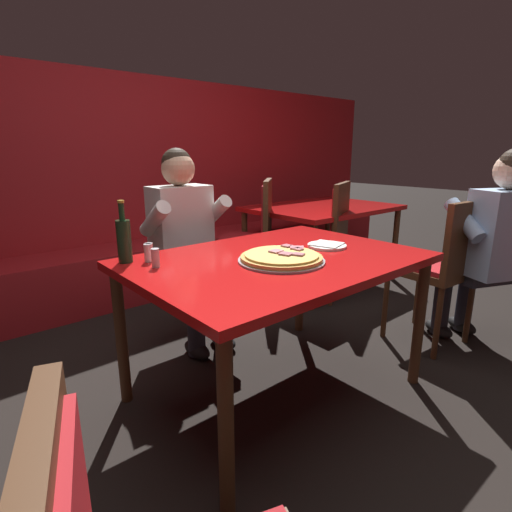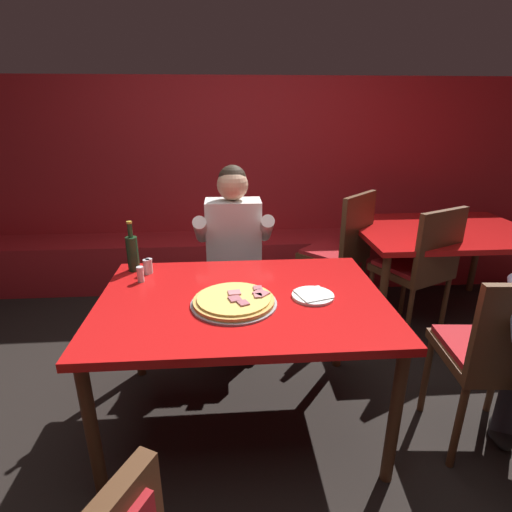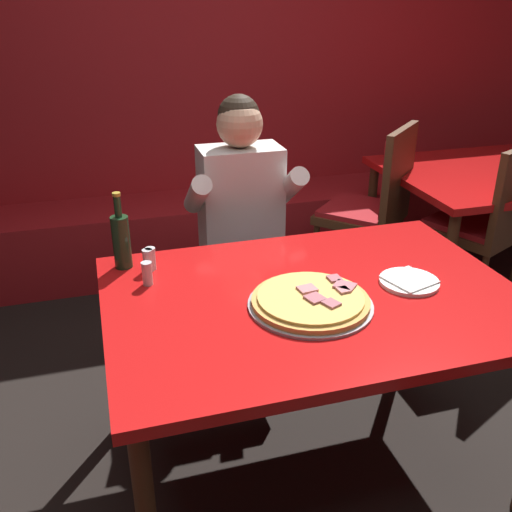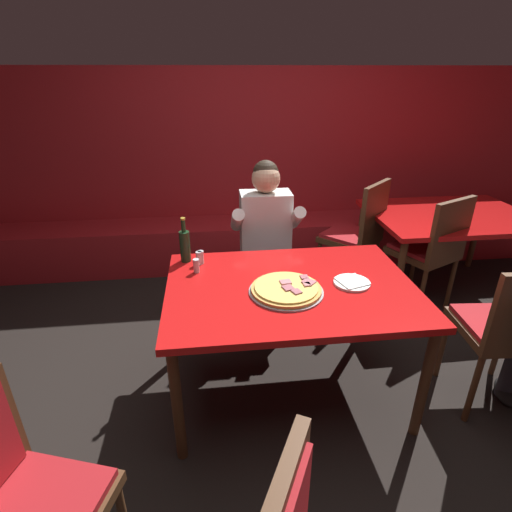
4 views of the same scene
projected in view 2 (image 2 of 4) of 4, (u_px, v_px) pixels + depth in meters
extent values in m
plane|color=black|center=(244.00, 417.00, 2.24)|extent=(24.00, 24.00, 0.00)
cube|color=#A3191E|center=(233.00, 180.00, 3.94)|extent=(6.80, 0.16, 1.90)
cube|color=#A3191E|center=(235.00, 260.00, 3.90)|extent=(6.46, 0.48, 0.46)
cylinder|color=#4C2D19|center=(93.00, 435.00, 1.66)|extent=(0.06, 0.06, 0.71)
cylinder|color=#4C2D19|center=(395.00, 418.00, 1.75)|extent=(0.06, 0.06, 0.71)
cylinder|color=#4C2D19|center=(136.00, 326.00, 2.49)|extent=(0.06, 0.06, 0.71)
cylinder|color=#4C2D19|center=(340.00, 318.00, 2.57)|extent=(0.06, 0.06, 0.71)
cube|color=red|center=(242.00, 301.00, 1.99)|extent=(1.41, 1.00, 0.04)
cylinder|color=#9E9EA3|center=(234.00, 303.00, 1.91)|extent=(0.41, 0.41, 0.01)
cylinder|color=gold|center=(234.00, 301.00, 1.90)|extent=(0.39, 0.39, 0.02)
cylinder|color=#E5BC5B|center=(234.00, 298.00, 1.90)|extent=(0.35, 0.35, 0.01)
cube|color=#C6757A|center=(234.00, 293.00, 1.93)|extent=(0.07, 0.06, 0.01)
cube|color=#B76670|center=(261.00, 293.00, 1.93)|extent=(0.09, 0.09, 0.01)
cube|color=#A85B66|center=(243.00, 303.00, 1.83)|extent=(0.06, 0.06, 0.01)
cube|color=#C6757A|center=(258.00, 296.00, 1.90)|extent=(0.04, 0.04, 0.01)
cube|color=#A85B66|center=(258.00, 288.00, 1.98)|extent=(0.05, 0.05, 0.01)
cube|color=#A85B66|center=(235.00, 299.00, 1.87)|extent=(0.07, 0.07, 0.01)
cylinder|color=white|center=(313.00, 296.00, 1.98)|extent=(0.21, 0.21, 0.01)
cube|color=white|center=(313.00, 294.00, 1.97)|extent=(0.19, 0.19, 0.01)
cylinder|color=#19381E|center=(133.00, 254.00, 2.27)|extent=(0.07, 0.07, 0.20)
cylinder|color=#19381E|center=(130.00, 230.00, 2.22)|extent=(0.03, 0.03, 0.08)
cylinder|color=#B29933|center=(129.00, 222.00, 2.21)|extent=(0.03, 0.03, 0.01)
cylinder|color=silver|center=(147.00, 268.00, 2.24)|extent=(0.04, 0.04, 0.07)
cylinder|color=#516B33|center=(147.00, 270.00, 2.25)|extent=(0.03, 0.03, 0.04)
cylinder|color=silver|center=(146.00, 261.00, 2.23)|extent=(0.04, 0.04, 0.01)
cylinder|color=silver|center=(149.00, 267.00, 2.25)|extent=(0.04, 0.04, 0.07)
cylinder|color=silver|center=(150.00, 269.00, 2.26)|extent=(0.03, 0.03, 0.04)
cylinder|color=silver|center=(149.00, 260.00, 2.24)|extent=(0.04, 0.04, 0.01)
cylinder|color=silver|center=(141.00, 275.00, 2.14)|extent=(0.04, 0.04, 0.07)
cylinder|color=#28231E|center=(141.00, 278.00, 2.15)|extent=(0.03, 0.03, 0.04)
cylinder|color=silver|center=(140.00, 268.00, 2.13)|extent=(0.04, 0.04, 0.01)
ellipsoid|color=black|center=(222.00, 351.00, 2.77)|extent=(0.11, 0.24, 0.09)
ellipsoid|color=black|center=(251.00, 350.00, 2.78)|extent=(0.11, 0.24, 0.09)
cylinder|color=#282833|center=(221.00, 328.00, 2.70)|extent=(0.11, 0.11, 0.43)
cylinder|color=#282833|center=(251.00, 327.00, 2.72)|extent=(0.11, 0.11, 0.43)
cube|color=#282833|center=(235.00, 284.00, 2.71)|extent=(0.34, 0.40, 0.12)
cube|color=silver|center=(234.00, 237.00, 2.80)|extent=(0.38, 0.22, 0.52)
cylinder|color=silver|center=(201.00, 230.00, 2.68)|extent=(0.09, 0.30, 0.25)
cylinder|color=silver|center=(266.00, 228.00, 2.71)|extent=(0.09, 0.30, 0.25)
sphere|color=#D6A884|center=(233.00, 185.00, 2.67)|extent=(0.21, 0.21, 0.21)
sphere|color=#2D2319|center=(232.00, 179.00, 2.67)|extent=(0.19, 0.19, 0.19)
cylinder|color=#4C2D19|center=(404.00, 288.00, 3.28)|extent=(0.04, 0.04, 0.47)
cylinder|color=#4C2D19|center=(369.00, 298.00, 3.11)|extent=(0.04, 0.04, 0.47)
cylinder|color=#4C2D19|center=(444.00, 307.00, 2.97)|extent=(0.04, 0.04, 0.47)
cylinder|color=#4C2D19|center=(409.00, 319.00, 2.80)|extent=(0.04, 0.04, 0.47)
cube|color=#4C2D19|center=(411.00, 271.00, 2.95)|extent=(0.58, 0.58, 0.05)
cube|color=#A3191E|center=(411.00, 266.00, 2.93)|extent=(0.54, 0.54, 0.03)
cube|color=#4C2D19|center=(440.00, 245.00, 2.69)|extent=(0.42, 0.22, 0.48)
cube|color=#A3191E|center=(437.00, 243.00, 2.71)|extent=(0.34, 0.17, 0.40)
cylinder|color=#4C2D19|center=(324.00, 271.00, 3.64)|extent=(0.04, 0.04, 0.46)
cylinder|color=#4C2D19|center=(299.00, 284.00, 3.37)|extent=(0.04, 0.04, 0.46)
cylinder|color=#4C2D19|center=(362.00, 283.00, 3.40)|extent=(0.04, 0.04, 0.46)
cylinder|color=#4C2D19|center=(338.00, 298.00, 3.13)|extent=(0.04, 0.04, 0.46)
cube|color=#4C2D19|center=(333.00, 255.00, 3.30)|extent=(0.62, 0.62, 0.05)
cube|color=#A3191E|center=(333.00, 251.00, 3.28)|extent=(0.57, 0.57, 0.03)
cube|color=#4C2D19|center=(358.00, 227.00, 3.07)|extent=(0.35, 0.33, 0.52)
cube|color=#A3191E|center=(355.00, 227.00, 3.09)|extent=(0.28, 0.27, 0.43)
cylinder|color=#4C2D19|center=(495.00, 376.00, 2.21)|extent=(0.04, 0.04, 0.47)
cylinder|color=#4C2D19|center=(426.00, 375.00, 2.22)|extent=(0.04, 0.04, 0.47)
cylinder|color=#4C2D19|center=(458.00, 427.00, 1.86)|extent=(0.04, 0.04, 0.47)
cube|color=#4C2D19|center=(488.00, 356.00, 1.94)|extent=(0.47, 0.47, 0.05)
cube|color=#A3191E|center=(490.00, 349.00, 1.93)|extent=(0.44, 0.44, 0.03)
ellipsoid|color=black|center=(501.00, 432.00, 2.08)|extent=(0.20, 0.26, 0.09)
cylinder|color=#282833|center=(509.00, 403.00, 2.02)|extent=(0.11, 0.11, 0.43)
cylinder|color=#4C2D19|center=(382.00, 302.00, 2.78)|extent=(0.06, 0.06, 0.71)
cylinder|color=#4C2D19|center=(347.00, 259.00, 3.58)|extent=(0.06, 0.06, 0.71)
cylinder|color=#4C2D19|center=(476.00, 255.00, 3.67)|extent=(0.06, 0.06, 0.71)
cube|color=red|center=(443.00, 231.00, 3.09)|extent=(1.33, 0.98, 0.04)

